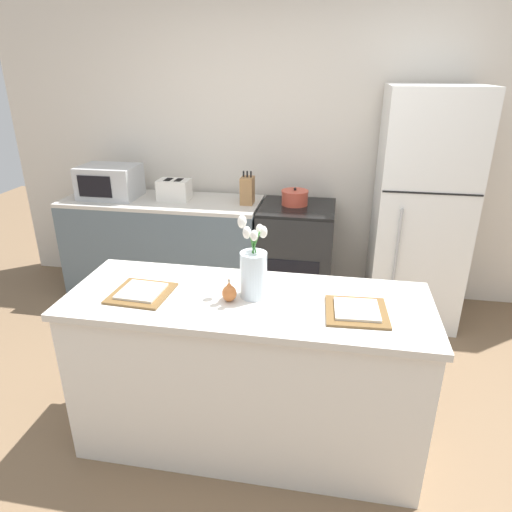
# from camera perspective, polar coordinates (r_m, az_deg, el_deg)

# --- Properties ---
(ground_plane) EXTENTS (10.00, 10.00, 0.00)m
(ground_plane) POSITION_cam_1_polar(r_m,az_deg,el_deg) (2.78, -0.98, -21.62)
(ground_plane) COLOR brown
(back_wall) EXTENTS (5.20, 0.08, 2.70)m
(back_wall) POSITION_cam_1_polar(r_m,az_deg,el_deg) (4.01, 4.54, 14.16)
(back_wall) COLOR silver
(back_wall) RESTS_ON ground_plane
(kitchen_island) EXTENTS (1.80, 0.66, 0.89)m
(kitchen_island) POSITION_cam_1_polar(r_m,az_deg,el_deg) (2.49, -1.04, -14.27)
(kitchen_island) COLOR silver
(kitchen_island) RESTS_ON ground_plane
(back_counter) EXTENTS (1.68, 0.60, 0.89)m
(back_counter) POSITION_cam_1_polar(r_m,az_deg,el_deg) (4.12, -11.29, 0.96)
(back_counter) COLOR slate
(back_counter) RESTS_ON ground_plane
(stove_range) EXTENTS (0.60, 0.61, 0.89)m
(stove_range) POSITION_cam_1_polar(r_m,az_deg,el_deg) (3.86, 4.99, -0.16)
(stove_range) COLOR black
(stove_range) RESTS_ON ground_plane
(refrigerator) EXTENTS (0.68, 0.67, 1.82)m
(refrigerator) POSITION_cam_1_polar(r_m,az_deg,el_deg) (3.75, 19.88, 5.39)
(refrigerator) COLOR white
(refrigerator) RESTS_ON ground_plane
(flower_vase) EXTENTS (0.15, 0.13, 0.40)m
(flower_vase) POSITION_cam_1_polar(r_m,az_deg,el_deg) (2.21, -0.33, -1.79)
(flower_vase) COLOR silver
(flower_vase) RESTS_ON kitchen_island
(pear_figurine) EXTENTS (0.07, 0.07, 0.12)m
(pear_figurine) POSITION_cam_1_polar(r_m,az_deg,el_deg) (2.21, -3.36, -4.57)
(pear_figurine) COLOR #C66B33
(pear_figurine) RESTS_ON kitchen_island
(plate_setting_left) EXTENTS (0.30, 0.30, 0.02)m
(plate_setting_left) POSITION_cam_1_polar(r_m,az_deg,el_deg) (2.35, -14.13, -4.44)
(plate_setting_left) COLOR brown
(plate_setting_left) RESTS_ON kitchen_island
(plate_setting_right) EXTENTS (0.30, 0.30, 0.02)m
(plate_setting_right) POSITION_cam_1_polar(r_m,az_deg,el_deg) (2.17, 12.46, -6.72)
(plate_setting_right) COLOR brown
(plate_setting_right) RESTS_ON kitchen_island
(toaster) EXTENTS (0.28, 0.18, 0.17)m
(toaster) POSITION_cam_1_polar(r_m,az_deg,el_deg) (3.93, -10.19, 8.16)
(toaster) COLOR silver
(toaster) RESTS_ON back_counter
(cooking_pot) EXTENTS (0.22, 0.22, 0.14)m
(cooking_pot) POSITION_cam_1_polar(r_m,az_deg,el_deg) (3.74, 4.87, 7.30)
(cooking_pot) COLOR #CC4C38
(cooking_pot) RESTS_ON stove_range
(microwave) EXTENTS (0.48, 0.37, 0.27)m
(microwave) POSITION_cam_1_polar(r_m,az_deg,el_deg) (4.13, -17.81, 8.85)
(microwave) COLOR #B7BABC
(microwave) RESTS_ON back_counter
(knife_block) EXTENTS (0.10, 0.14, 0.27)m
(knife_block) POSITION_cam_1_polar(r_m,az_deg,el_deg) (3.74, -1.09, 8.21)
(knife_block) COLOR #A37547
(knife_block) RESTS_ON back_counter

